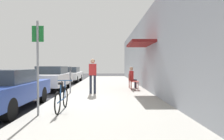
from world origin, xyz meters
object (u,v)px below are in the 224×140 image
Objects in this scene: parked_car_0 at (5,89)px; parking_meter at (70,78)px; parked_car_2 at (70,74)px; seated_patron_1 at (132,77)px; pedestrian_standing at (93,73)px; street_sign at (38,60)px; cafe_chair_0 at (133,81)px; parked_car_1 at (52,78)px; cafe_chair_1 at (131,80)px; bicycle_0 at (62,99)px.

parking_meter reaches higher than parked_car_0.
seated_patron_1 is at bearing -51.02° from parked_car_2.
parked_car_0 is 7.47m from seated_patron_1.
pedestrian_standing is (2.69, -8.57, 0.41)m from parked_car_2.
cafe_chair_0 is at bearing 60.09° from street_sign.
parking_meter is at bearing -146.50° from seated_patron_1.
cafe_chair_0 is (4.87, 4.65, -0.09)m from parked_car_0.
parked_car_0 is 2.59× the size of pedestrian_standing.
parked_car_1 is at bearing 177.93° from seated_patron_1.
parked_car_1 is 4.93m from seated_patron_1.
parked_car_1 is 3.33× the size of parking_meter.
parked_car_2 is 9.00m from pedestrian_standing.
parking_meter is (1.55, -2.41, 0.13)m from parked_car_1.
parking_meter is 1.52× the size of cafe_chair_1.
street_sign is at bearing -133.16° from bicycle_0.
parked_car_1 reaches higher than parked_car_2.
parking_meter is at bearing -57.30° from parked_car_1.
parked_car_1 is at bearing 122.70° from parking_meter.
pedestrian_standing is at bearing -44.65° from parked_car_1.
seated_patron_1 is (0.06, 0.00, 0.19)m from cafe_chair_1.
parked_car_2 is 7.84m from seated_patron_1.
bicycle_0 is at bearing -114.88° from seated_patron_1.
parked_car_0 is 11.70m from parked_car_2.
parked_car_1 is 2.87m from parking_meter.
parked_car_2 is 3.41× the size of seated_patron_1.
street_sign reaches higher than pedestrian_standing.
cafe_chair_1 is 0.20m from seated_patron_1.
parking_meter is at bearing 167.89° from pedestrian_standing.
bicycle_0 is at bearing -114.43° from cafe_chair_1.
parked_car_0 is 5.06× the size of cafe_chair_0.
parked_car_1 is at bearing 107.48° from bicycle_0.
street_sign reaches higher than parked_car_2.
pedestrian_standing is (0.66, 3.78, 0.64)m from bicycle_0.
seated_patron_1 is at bearing 2.38° from cafe_chair_1.
parked_car_1 reaches higher than cafe_chair_1.
parked_car_0 is 5.06× the size of cafe_chair_1.
parked_car_2 is at bearing 107.43° from pedestrian_standing.
street_sign is (1.50, -7.00, 0.89)m from parked_car_1.
parked_car_2 reaches higher than parked_car_0.
pedestrian_standing is (-2.18, -1.52, 0.50)m from cafe_chair_0.
cafe_chair_0 is 0.96m from cafe_chair_1.
parked_car_1 is 3.41× the size of seated_patron_1.
pedestrian_standing is (2.69, 3.13, 0.41)m from parked_car_0.
pedestrian_standing reaches higher than bicycle_0.
parked_car_0 is at bearing -90.00° from parked_car_1.
cafe_chair_1 is at bearing 49.04° from parked_car_0.
pedestrian_standing is at bearing -131.29° from cafe_chair_1.
parked_car_0 is 2.57× the size of bicycle_0.
parked_car_2 reaches higher than cafe_chair_1.
parked_car_2 is 2.57× the size of bicycle_0.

